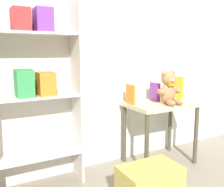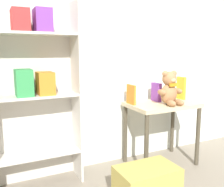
{
  "view_description": "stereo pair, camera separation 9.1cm",
  "coord_description": "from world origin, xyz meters",
  "px_view_note": "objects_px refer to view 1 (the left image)",
  "views": [
    {
      "loc": [
        -1.37,
        -0.65,
        1.09
      ],
      "look_at": [
        -0.34,
        1.25,
        0.73
      ],
      "focal_mm": 40.0,
      "sensor_mm": 36.0,
      "label": 1
    },
    {
      "loc": [
        -1.29,
        -0.69,
        1.09
      ],
      "look_at": [
        -0.34,
        1.25,
        0.73
      ],
      "focal_mm": 40.0,
      "sensor_mm": 36.0,
      "label": 2
    }
  ],
  "objects_px": {
    "teddy_bear": "(169,89)",
    "book_standing_orange": "(130,94)",
    "bookshelf_side": "(34,84)",
    "book_standing_yellow": "(179,88)",
    "storage_bin": "(150,186)",
    "display_table": "(160,112)",
    "book_standing_purple": "(155,92)"
  },
  "relations": [
    {
      "from": "teddy_bear",
      "to": "book_standing_orange",
      "type": "xyz_separation_m",
      "value": [
        -0.31,
        0.17,
        -0.05
      ]
    },
    {
      "from": "book_standing_purple",
      "to": "storage_bin",
      "type": "height_order",
      "value": "book_standing_purple"
    },
    {
      "from": "book_standing_purple",
      "to": "book_standing_yellow",
      "type": "relative_size",
      "value": 0.79
    },
    {
      "from": "bookshelf_side",
      "to": "storage_bin",
      "type": "relative_size",
      "value": 3.49
    },
    {
      "from": "book_standing_orange",
      "to": "storage_bin",
      "type": "relative_size",
      "value": 0.42
    },
    {
      "from": "book_standing_yellow",
      "to": "storage_bin",
      "type": "xyz_separation_m",
      "value": [
        -0.81,
        -0.6,
        -0.58
      ]
    },
    {
      "from": "display_table",
      "to": "book_standing_purple",
      "type": "xyz_separation_m",
      "value": [
        -0.0,
        0.1,
        0.19
      ]
    },
    {
      "from": "display_table",
      "to": "teddy_bear",
      "type": "bearing_deg",
      "value": -78.2
    },
    {
      "from": "teddy_bear",
      "to": "book_standing_orange",
      "type": "distance_m",
      "value": 0.36
    },
    {
      "from": "book_standing_yellow",
      "to": "storage_bin",
      "type": "height_order",
      "value": "book_standing_yellow"
    },
    {
      "from": "display_table",
      "to": "book_standing_purple",
      "type": "distance_m",
      "value": 0.21
    },
    {
      "from": "bookshelf_side",
      "to": "book_standing_purple",
      "type": "bearing_deg",
      "value": -2.67
    },
    {
      "from": "bookshelf_side",
      "to": "book_standing_purple",
      "type": "relative_size",
      "value": 8.29
    },
    {
      "from": "teddy_bear",
      "to": "book_standing_orange",
      "type": "height_order",
      "value": "teddy_bear"
    },
    {
      "from": "book_standing_yellow",
      "to": "teddy_bear",
      "type": "bearing_deg",
      "value": -152.48
    },
    {
      "from": "bookshelf_side",
      "to": "book_standing_orange",
      "type": "height_order",
      "value": "bookshelf_side"
    },
    {
      "from": "display_table",
      "to": "storage_bin",
      "type": "distance_m",
      "value": 0.82
    },
    {
      "from": "storage_bin",
      "to": "book_standing_orange",
      "type": "bearing_deg",
      "value": 70.11
    },
    {
      "from": "book_standing_yellow",
      "to": "book_standing_purple",
      "type": "bearing_deg",
      "value": 173.67
    },
    {
      "from": "book_standing_purple",
      "to": "book_standing_yellow",
      "type": "bearing_deg",
      "value": -1.71
    },
    {
      "from": "book_standing_purple",
      "to": "book_standing_yellow",
      "type": "height_order",
      "value": "book_standing_yellow"
    },
    {
      "from": "teddy_bear",
      "to": "book_standing_orange",
      "type": "bearing_deg",
      "value": 152.16
    },
    {
      "from": "book_standing_orange",
      "to": "book_standing_yellow",
      "type": "distance_m",
      "value": 0.59
    },
    {
      "from": "book_standing_yellow",
      "to": "storage_bin",
      "type": "relative_size",
      "value": 0.54
    },
    {
      "from": "book_standing_purple",
      "to": "book_standing_yellow",
      "type": "distance_m",
      "value": 0.3
    },
    {
      "from": "book_standing_purple",
      "to": "storage_bin",
      "type": "bearing_deg",
      "value": -127.38
    },
    {
      "from": "bookshelf_side",
      "to": "display_table",
      "type": "bearing_deg",
      "value": -7.42
    },
    {
      "from": "display_table",
      "to": "book_standing_orange",
      "type": "bearing_deg",
      "value": 164.63
    },
    {
      "from": "storage_bin",
      "to": "book_standing_yellow",
      "type": "bearing_deg",
      "value": 36.67
    },
    {
      "from": "bookshelf_side",
      "to": "book_standing_orange",
      "type": "distance_m",
      "value": 0.87
    },
    {
      "from": "display_table",
      "to": "book_standing_purple",
      "type": "relative_size",
      "value": 3.6
    },
    {
      "from": "book_standing_orange",
      "to": "book_standing_purple",
      "type": "xyz_separation_m",
      "value": [
        0.3,
        0.01,
        -0.0
      ]
    }
  ]
}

